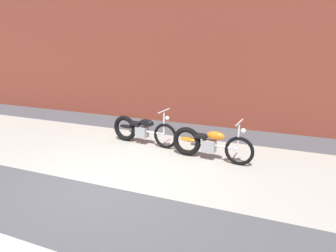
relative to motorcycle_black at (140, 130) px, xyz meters
The scene contains 5 objects.
ground_plane 2.61m from the motorcycle_black, 78.97° to the right, with size 80.00×80.00×0.00m, color #47474C.
sidewalk_slab 1.00m from the motorcycle_black, 57.65° to the right, with size 36.00×3.50×0.01m, color #9E998E.
brick_building_wall 3.49m from the motorcycle_black, 79.54° to the left, with size 36.00×0.50×5.17m, color brown.
motorcycle_black is the anchor object (origin of this frame).
motorcycle_orange 2.02m from the motorcycle_black, 11.94° to the right, with size 2.01×0.59×1.03m.
Camera 1 is at (3.14, -4.51, 2.78)m, focal length 32.19 mm.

